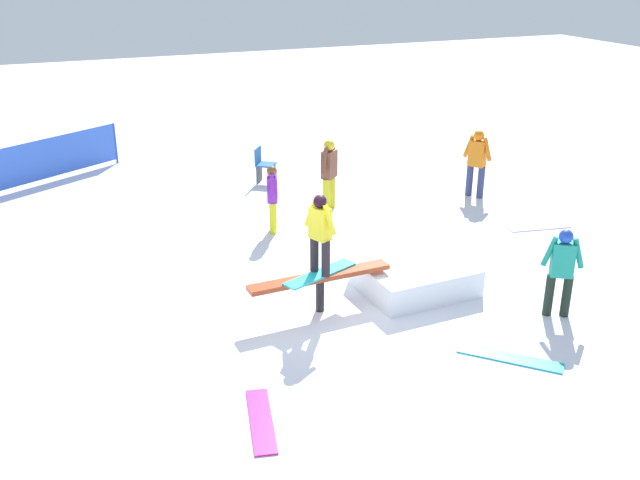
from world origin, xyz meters
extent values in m
plane|color=white|center=(0.00, 0.00, 0.00)|extent=(60.00, 60.00, 0.00)
cylinder|color=black|center=(0.00, 0.00, 0.28)|extent=(0.14, 0.14, 0.56)
cube|color=#A53F1E|center=(0.00, 0.00, 0.60)|extent=(2.42, 0.38, 0.08)
cube|color=white|center=(-1.79, -0.07, 0.24)|extent=(1.86, 1.57, 0.48)
cube|color=#22BAC8|center=(0.00, 0.00, 0.66)|extent=(1.38, 0.77, 0.03)
cylinder|color=#292128|center=(0.05, -0.12, 0.97)|extent=(0.14, 0.14, 0.59)
cylinder|color=#292128|center=(-0.05, 0.12, 0.97)|extent=(0.14, 0.14, 0.59)
cube|color=yellow|center=(0.00, 0.00, 1.52)|extent=(0.31, 0.38, 0.51)
cylinder|color=yellow|center=(0.08, -0.19, 1.63)|extent=(0.18, 0.28, 0.47)
cylinder|color=yellow|center=(-0.08, 0.19, 1.63)|extent=(0.18, 0.28, 0.47)
sphere|color=black|center=(0.00, 0.00, 1.88)|extent=(0.21, 0.21, 0.21)
cylinder|color=yellow|center=(-2.14, -4.47, 0.38)|extent=(0.16, 0.16, 0.75)
cylinder|color=yellow|center=(-1.92, -4.28, 0.38)|extent=(0.16, 0.16, 0.75)
cube|color=brown|center=(-2.03, -4.38, 1.06)|extent=(0.44, 0.42, 0.61)
cylinder|color=brown|center=(-2.21, -4.53, 1.19)|extent=(0.25, 0.24, 0.55)
cylinder|color=brown|center=(-1.85, -4.22, 1.19)|extent=(0.25, 0.24, 0.55)
sphere|color=yellow|center=(-2.03, -4.38, 1.48)|extent=(0.24, 0.24, 0.24)
cylinder|color=black|center=(-3.55, 1.66, 0.35)|extent=(0.14, 0.14, 0.69)
cylinder|color=black|center=(-3.32, 1.52, 0.35)|extent=(0.14, 0.14, 0.69)
cube|color=teal|center=(-3.44, 1.59, 0.97)|extent=(0.40, 0.36, 0.56)
cylinder|color=teal|center=(-3.62, 1.70, 1.10)|extent=(0.24, 0.19, 0.50)
cylinder|color=teal|center=(-3.25, 1.48, 1.10)|extent=(0.24, 0.19, 0.50)
sphere|color=blue|center=(-3.44, 1.59, 1.36)|extent=(0.22, 0.22, 0.22)
cylinder|color=yellow|center=(-0.40, -3.48, 0.33)|extent=(0.14, 0.14, 0.66)
cylinder|color=yellow|center=(-0.49, -3.72, 0.33)|extent=(0.14, 0.14, 0.66)
cube|color=purple|center=(-0.44, -3.60, 0.93)|extent=(0.31, 0.38, 0.54)
cylinder|color=purple|center=(-0.37, -3.41, 1.05)|extent=(0.16, 0.24, 0.48)
cylinder|color=purple|center=(-0.52, -3.80, 1.05)|extent=(0.16, 0.24, 0.48)
sphere|color=brown|center=(-0.44, -3.60, 1.30)|extent=(0.21, 0.21, 0.21)
cylinder|color=navy|center=(-5.64, -3.76, 0.37)|extent=(0.16, 0.16, 0.75)
cylinder|color=navy|center=(-5.49, -4.02, 0.37)|extent=(0.16, 0.16, 0.75)
cube|color=orange|center=(-5.57, -3.89, 1.05)|extent=(0.38, 0.44, 0.61)
cylinder|color=orange|center=(-5.68, -3.68, 1.19)|extent=(0.21, 0.27, 0.55)
cylinder|color=orange|center=(-5.45, -4.09, 1.19)|extent=(0.21, 0.27, 0.55)
sphere|color=orange|center=(-5.57, -3.89, 1.47)|extent=(0.24, 0.24, 0.24)
cube|color=#D72591|center=(1.80, 2.43, 0.01)|extent=(0.57, 1.36, 0.02)
cube|color=white|center=(-5.69, -1.63, 0.01)|extent=(1.38, 0.52, 0.02)
cube|color=#1CB1D2|center=(-1.96, 2.40, 0.01)|extent=(1.24, 1.26, 0.02)
cube|color=#3F3F44|center=(-1.51, -6.71, 0.22)|extent=(0.26, 0.34, 0.44)
cube|color=#3F3F44|center=(-1.22, -6.92, 0.22)|extent=(0.26, 0.34, 0.44)
cube|color=#215FA8|center=(-1.36, -6.82, 0.46)|extent=(0.61, 0.61, 0.04)
cube|color=#215FA8|center=(-1.20, -6.93, 0.68)|extent=(0.29, 0.38, 0.40)
cylinder|color=blue|center=(1.85, -10.02, 0.55)|extent=(0.06, 0.06, 1.10)
cube|color=blue|center=(4.35, -8.53, 0.61)|extent=(5.01, 3.00, 0.99)
camera|label=1|loc=(3.94, 9.50, 5.49)|focal=40.00mm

